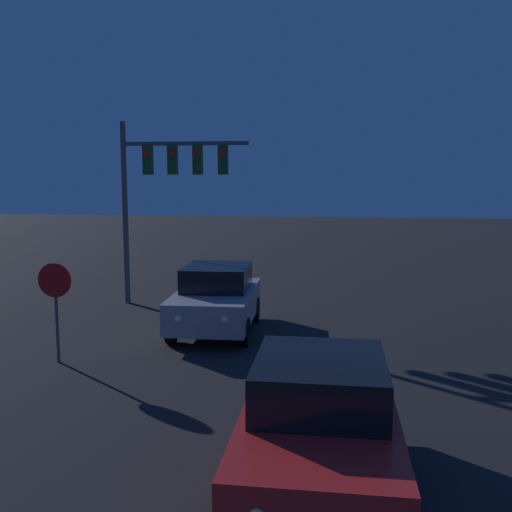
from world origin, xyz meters
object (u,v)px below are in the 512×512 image
object	(u,v)px
traffic_signal_mast	(163,178)
stop_sign	(55,293)
car_near	(319,426)
car_far	(216,299)

from	to	relation	value
traffic_signal_mast	stop_sign	distance (m)	6.58
car_near	traffic_signal_mast	bearing A→B (deg)	-63.60
car_far	stop_sign	xyz separation A→B (m)	(-2.96, -3.02, 0.68)
stop_sign	car_far	bearing A→B (deg)	45.56
traffic_signal_mast	stop_sign	world-z (taller)	traffic_signal_mast
traffic_signal_mast	stop_sign	xyz separation A→B (m)	(-0.68, -6.05, -2.49)
car_near	car_far	distance (m)	8.03
car_near	car_far	size ratio (longest dim) A/B	0.99
traffic_signal_mast	stop_sign	bearing A→B (deg)	-96.38
car_near	traffic_signal_mast	distance (m)	12.15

